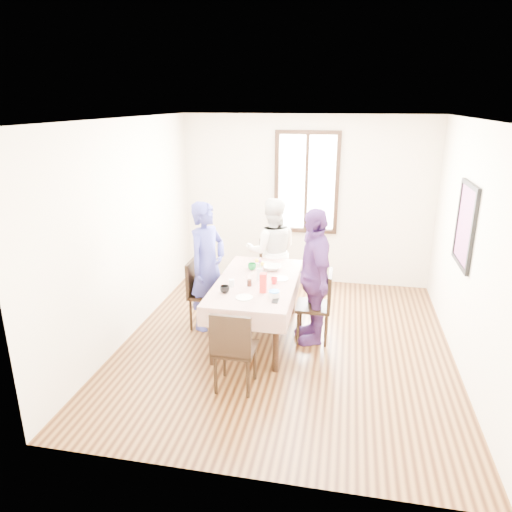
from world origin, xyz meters
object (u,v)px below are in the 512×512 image
(chair_near, at_px, (235,348))
(person_right, at_px, (313,276))
(person_left, at_px, (207,266))
(dining_table, at_px, (257,309))
(person_far, at_px, (272,251))
(chair_right, at_px, (314,306))
(chair_left, at_px, (206,294))
(chair_far, at_px, (272,272))

(chair_near, distance_m, person_right, 1.45)
(person_left, bearing_deg, dining_table, -79.33)
(dining_table, distance_m, chair_near, 1.16)
(dining_table, height_order, person_far, person_far)
(chair_right, xyz_separation_m, person_far, (-0.71, 1.08, 0.34))
(chair_right, relative_size, person_far, 0.58)
(person_right, bearing_deg, chair_left, -111.51)
(person_far, distance_m, person_right, 1.29)
(chair_left, distance_m, person_far, 1.25)
(chair_right, distance_m, person_left, 1.46)
(chair_near, bearing_deg, person_left, 118.54)
(person_far, bearing_deg, person_left, 42.80)
(chair_left, xyz_separation_m, chair_far, (0.71, 1.00, 0.00))
(dining_table, bearing_deg, chair_right, 4.22)
(dining_table, relative_size, chair_far, 1.85)
(chair_far, distance_m, person_left, 1.28)
(chair_far, xyz_separation_m, chair_near, (0.00, -2.31, 0.00))
(chair_left, relative_size, person_right, 0.53)
(dining_table, bearing_deg, chair_left, 167.52)
(chair_right, distance_m, person_far, 1.34)
(chair_right, bearing_deg, chair_far, 32.65)
(chair_far, bearing_deg, person_right, 119.25)
(dining_table, height_order, chair_near, chair_near)
(chair_near, xyz_separation_m, person_far, (0.00, 2.29, 0.34))
(dining_table, distance_m, person_far, 1.21)
(chair_near, height_order, person_left, person_left)
(chair_far, xyz_separation_m, person_left, (-0.69, -1.00, 0.39))
(chair_far, height_order, person_far, person_far)
(person_right, bearing_deg, person_left, -111.57)
(person_left, distance_m, person_right, 1.39)
(chair_left, xyz_separation_m, person_far, (0.71, 0.98, 0.34))
(dining_table, relative_size, person_right, 0.99)
(chair_near, relative_size, person_right, 0.53)
(chair_left, bearing_deg, dining_table, 76.79)
(dining_table, distance_m, chair_right, 0.72)
(chair_near, bearing_deg, dining_table, 90.71)
(chair_right, distance_m, person_right, 0.40)
(chair_far, height_order, person_right, person_right)
(dining_table, bearing_deg, chair_far, 90.00)
(dining_table, relative_size, chair_right, 1.85)
(dining_table, bearing_deg, person_far, 90.00)
(dining_table, xyz_separation_m, chair_far, (0.00, 1.15, 0.08))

